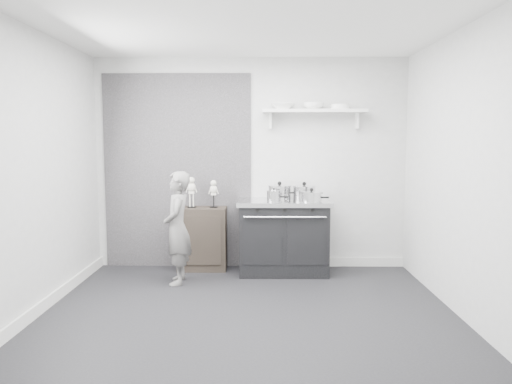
% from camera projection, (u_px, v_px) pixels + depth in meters
% --- Properties ---
extents(ground, '(4.00, 4.00, 0.00)m').
position_uv_depth(ground, '(247.00, 312.00, 4.81)').
color(ground, black).
rests_on(ground, ground).
extents(room_shell, '(4.02, 3.62, 2.71)m').
position_uv_depth(room_shell, '(238.00, 142.00, 4.79)').
color(room_shell, '#B1B0AE').
rests_on(room_shell, ground).
extents(wall_shelf, '(1.30, 0.26, 0.24)m').
position_uv_depth(wall_shelf, '(314.00, 112.00, 6.26)').
color(wall_shelf, silver).
rests_on(wall_shelf, room_shell).
extents(stove, '(1.14, 0.71, 0.92)m').
position_uv_depth(stove, '(283.00, 236.00, 6.22)').
color(stove, black).
rests_on(stove, ground).
extents(side_cabinet, '(0.62, 0.36, 0.80)m').
position_uv_depth(side_cabinet, '(202.00, 239.00, 6.37)').
color(side_cabinet, black).
rests_on(side_cabinet, ground).
extents(child, '(0.35, 0.50, 1.30)m').
position_uv_depth(child, '(177.00, 228.00, 5.73)').
color(child, slate).
rests_on(child, ground).
extents(pot_back_left, '(0.38, 0.29, 0.22)m').
position_uv_depth(pot_back_left, '(279.00, 192.00, 6.27)').
color(pot_back_left, silver).
rests_on(pot_back_left, stove).
extents(pot_back_right, '(0.37, 0.29, 0.22)m').
position_uv_depth(pot_back_right, '(304.00, 192.00, 6.26)').
color(pot_back_right, silver).
rests_on(pot_back_right, stove).
extents(pot_front_right, '(0.34, 0.25, 0.17)m').
position_uv_depth(pot_front_right, '(311.00, 197.00, 5.97)').
color(pot_front_right, silver).
rests_on(pot_front_right, stove).
extents(pot_front_center, '(0.26, 0.17, 0.17)m').
position_uv_depth(pot_front_center, '(274.00, 196.00, 5.99)').
color(pot_front_center, silver).
rests_on(pot_front_center, stove).
extents(skeleton_full, '(0.13, 0.08, 0.45)m').
position_uv_depth(skeleton_full, '(191.00, 190.00, 6.31)').
color(skeleton_full, beige).
rests_on(skeleton_full, side_cabinet).
extents(skeleton_torso, '(0.11, 0.07, 0.40)m').
position_uv_depth(skeleton_torso, '(214.00, 192.00, 6.31)').
color(skeleton_torso, beige).
rests_on(skeleton_torso, side_cabinet).
extents(bowl_large, '(0.29, 0.29, 0.07)m').
position_uv_depth(bowl_large, '(283.00, 106.00, 6.25)').
color(bowl_large, white).
rests_on(bowl_large, wall_shelf).
extents(bowl_small, '(0.26, 0.26, 0.08)m').
position_uv_depth(bowl_small, '(313.00, 106.00, 6.24)').
color(bowl_small, white).
rests_on(bowl_small, wall_shelf).
extents(plate_stack, '(0.24, 0.24, 0.06)m').
position_uv_depth(plate_stack, '(340.00, 107.00, 6.24)').
color(plate_stack, white).
rests_on(plate_stack, wall_shelf).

